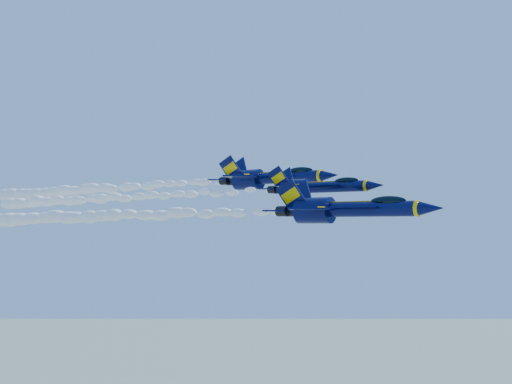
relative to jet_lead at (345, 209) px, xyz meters
The scene contains 6 objects.
jet_lead is the anchor object (origin of this frame).
smoke_trail_jet_lead 36.41m from the jet_lead, behind, with size 56.94×2.52×2.26m, color white.
jet_second 11.06m from the jet_lead, 135.26° to the left, with size 15.40×12.63×5.72m.
smoke_trail_jet_second 43.35m from the jet_lead, behind, with size 56.94×2.09×1.88m, color white.
jet_third 25.76m from the jet_lead, 141.60° to the left, with size 19.30×15.83×7.17m.
smoke_trail_jet_third 58.83m from the jet_lead, 164.49° to the left, with size 56.94×2.61×2.35m, color white.
Camera 1 is at (49.19, -70.69, 146.53)m, focal length 45.00 mm.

